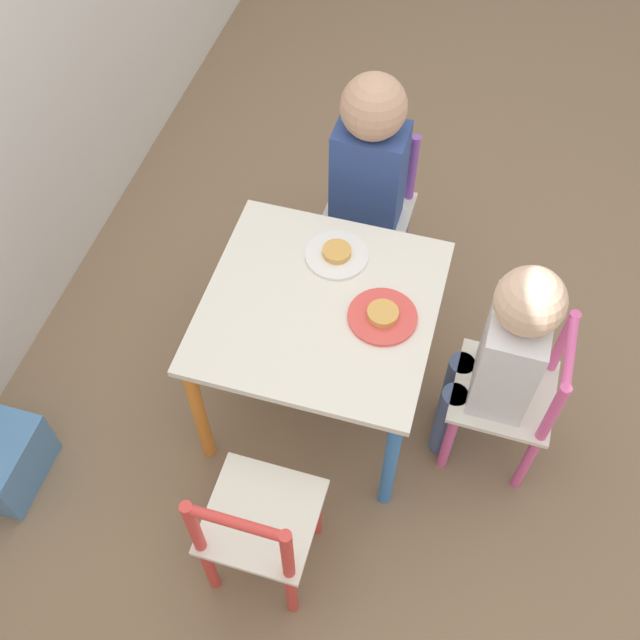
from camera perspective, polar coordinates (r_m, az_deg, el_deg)
name	(u,v)px	position (r m, az deg, el deg)	size (l,w,h in m)	color
ground_plane	(320,397)	(2.28, 0.00, -5.90)	(6.00, 6.00, 0.00)	#7F664C
kids_table	(320,320)	(1.94, 0.00, 0.00)	(0.58, 0.58, 0.48)	silver
chair_pink	(511,398)	(2.04, 14.35, -5.76)	(0.26, 0.26, 0.54)	silver
chair_purple	(369,215)	(2.37, 3.73, 8.02)	(0.26, 0.26, 0.54)	silver
chair_red	(258,529)	(1.83, -4.78, -15.56)	(0.26, 0.26, 0.54)	silver
child_front	(502,354)	(1.87, 13.69, -2.50)	(0.20, 0.22, 0.76)	#4C608E
child_right	(368,173)	(2.16, 3.65, 11.09)	(0.23, 0.20, 0.81)	#7A6B5B
plate_front	(383,316)	(1.85, 4.79, 0.32)	(0.17, 0.17, 0.03)	#E54C47
plate_right	(337,254)	(1.97, 1.29, 5.04)	(0.17, 0.17, 0.03)	white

